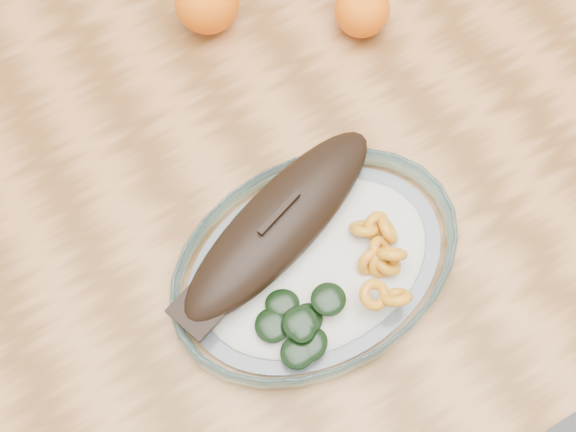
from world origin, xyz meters
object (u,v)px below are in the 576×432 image
at_px(plated_meal, 313,259).
at_px(orange_left, 207,2).
at_px(dining_table, 331,164).
at_px(orange_right, 362,10).

xyz_separation_m(plated_meal, orange_left, (0.05, 0.34, 0.02)).
relative_size(dining_table, plated_meal, 2.00).
height_order(plated_meal, orange_left, plated_meal).
relative_size(dining_table, orange_right, 17.76).
bearing_deg(plated_meal, dining_table, 49.15).
bearing_deg(orange_right, dining_table, -133.14).
relative_size(dining_table, orange_left, 15.26).
distance_m(plated_meal, orange_left, 0.35).
bearing_deg(orange_right, plated_meal, -131.01).
bearing_deg(dining_table, plated_meal, -129.24).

